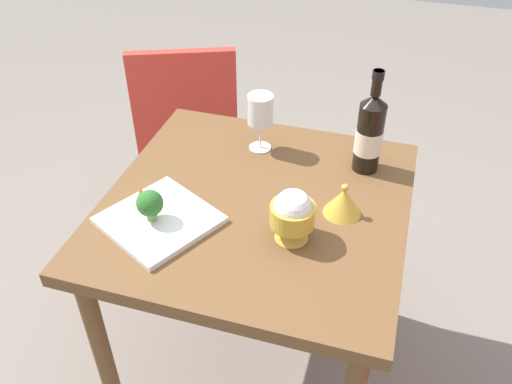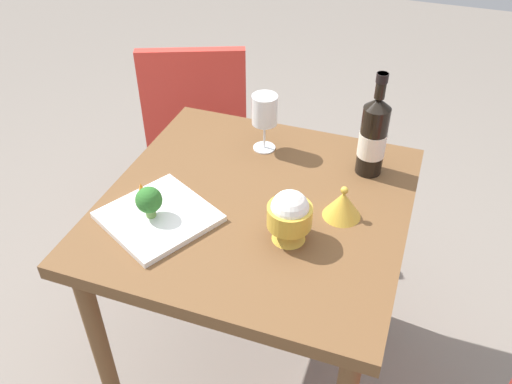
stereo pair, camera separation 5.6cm
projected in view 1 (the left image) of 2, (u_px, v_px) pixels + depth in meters
ground_plane at (256, 361)px, 1.90m from camera, size 8.00×8.00×0.00m
dining_table at (256, 228)px, 1.51m from camera, size 0.80×0.80×0.73m
chair_by_wall at (187, 118)px, 2.19m from camera, size 0.52×0.52×0.85m
wine_bottle at (370, 133)px, 1.50m from camera, size 0.08×0.08×0.31m
wine_glass at (260, 111)px, 1.58m from camera, size 0.08×0.08×0.18m
rice_bowl at (292, 214)px, 1.30m from camera, size 0.11×0.11×0.14m
rice_bowl_lid at (343, 201)px, 1.39m from camera, size 0.10×0.10×0.09m
serving_plate at (159, 220)px, 1.38m from camera, size 0.34×0.34×0.02m
broccoli_floret at (150, 204)px, 1.34m from camera, size 0.07×0.07×0.09m
carrot_garnish_left at (141, 195)px, 1.40m from camera, size 0.04×0.04×0.06m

